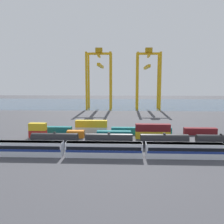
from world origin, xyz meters
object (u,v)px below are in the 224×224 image
object	(u,v)px
passenger_train	(104,149)
shipping_container_4	(153,135)
shipping_container_10	(163,131)
gantry_crane_central	(148,73)
gantry_crane_west	(99,72)
freight_tank_row	(136,140)

from	to	relation	value
passenger_train	shipping_container_4	xyz separation A→B (m)	(15.57, 21.03, -0.84)
shipping_container_10	gantry_crane_central	bearing A→B (deg)	88.10
gantry_crane_west	gantry_crane_central	size ratio (longest dim) A/B	1.00
shipping_container_4	passenger_train	bearing A→B (deg)	-126.51
gantry_crane_west	gantry_crane_central	distance (m)	35.48
shipping_container_4	gantry_crane_west	size ratio (longest dim) A/B	0.28
gantry_crane_west	shipping_container_4	bearing A→B (deg)	-73.60
passenger_train	shipping_container_10	bearing A→B (deg)	53.65
shipping_container_4	gantry_crane_west	bearing A→B (deg)	106.40
freight_tank_row	shipping_container_4	world-z (taller)	freight_tank_row
shipping_container_4	gantry_crane_central	distance (m)	97.20
gantry_crane_central	passenger_train	bearing A→B (deg)	-101.52
shipping_container_4	gantry_crane_central	bearing A→B (deg)	85.24
passenger_train	shipping_container_10	size ratio (longest dim) A/B	10.44
shipping_container_10	passenger_train	bearing A→B (deg)	-126.35
shipping_container_10	freight_tank_row	bearing A→B (deg)	-121.90
gantry_crane_central	shipping_container_10	bearing A→B (deg)	-91.90
passenger_train	gantry_crane_central	world-z (taller)	gantry_crane_central
gantry_crane_central	gantry_crane_west	bearing A→B (deg)	179.27
passenger_train	gantry_crane_central	size ratio (longest dim) A/B	1.45
passenger_train	shipping_container_4	world-z (taller)	passenger_train
freight_tank_row	passenger_train	bearing A→B (deg)	-133.47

